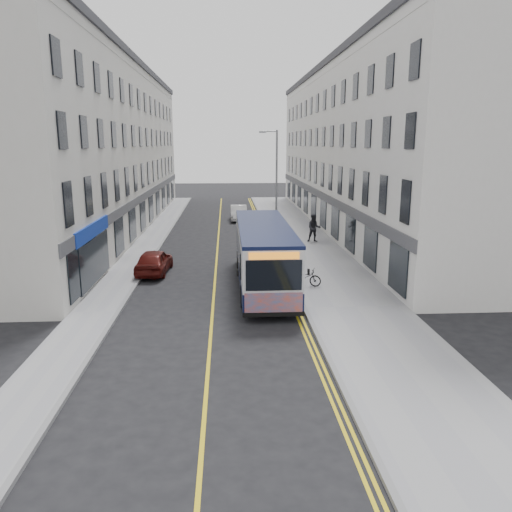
{
  "coord_description": "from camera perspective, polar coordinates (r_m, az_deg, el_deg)",
  "views": [
    {
      "loc": [
        0.66,
        -21.69,
        7.09
      ],
      "look_at": [
        2.1,
        2.5,
        1.6
      ],
      "focal_mm": 35.0,
      "sensor_mm": 36.0,
      "label": 1
    }
  ],
  "objects": [
    {
      "name": "car_maroon",
      "position": [
        28.28,
        -11.57,
        -0.59
      ],
      "size": [
        1.87,
        4.11,
        1.37
      ],
      "primitive_type": "imported",
      "rotation": [
        0.0,
        0.0,
        3.08
      ],
      "color": "#50110D",
      "rests_on": "ground"
    },
    {
      "name": "pedestrian_far",
      "position": [
        36.21,
        6.65,
        3.19
      ],
      "size": [
        1.03,
        0.83,
        2.0
      ],
      "primitive_type": "imported",
      "rotation": [
        0.0,
        0.0,
        -0.08
      ],
      "color": "black",
      "rests_on": "pavement_east"
    },
    {
      "name": "ground",
      "position": [
        22.83,
        -4.92,
        -5.38
      ],
      "size": [
        140.0,
        140.0,
        0.0
      ],
      "primitive_type": "plane",
      "color": "black",
      "rests_on": "ground"
    },
    {
      "name": "road_dbl_yellow_inner",
      "position": [
        34.55,
        1.47,
        0.92
      ],
      "size": [
        0.1,
        64.0,
        0.01
      ],
      "primitive_type": "cube",
      "color": "gold",
      "rests_on": "ground"
    },
    {
      "name": "terrace_east",
      "position": [
        44.05,
        11.08,
        11.76
      ],
      "size": [
        6.0,
        46.0,
        13.0
      ],
      "primitive_type": "cube",
      "color": "white",
      "rests_on": "ground"
    },
    {
      "name": "kerb_east",
      "position": [
        34.57,
        2.21,
        1.03
      ],
      "size": [
        0.18,
        64.0,
        0.13
      ],
      "primitive_type": "cube",
      "color": "slate",
      "rests_on": "ground"
    },
    {
      "name": "city_bus",
      "position": [
        24.95,
        0.87,
        0.37
      ],
      "size": [
        2.55,
        10.92,
        3.17
      ],
      "color": "black",
      "rests_on": "ground"
    },
    {
      "name": "pedestrian_near",
      "position": [
        35.09,
        3.0,
        2.81
      ],
      "size": [
        0.68,
        0.46,
        1.83
      ],
      "primitive_type": "imported",
      "rotation": [
        0.0,
        0.0,
        0.03
      ],
      "color": "olive",
      "rests_on": "pavement_east"
    },
    {
      "name": "pavement_east",
      "position": [
        34.86,
        5.9,
        1.06
      ],
      "size": [
        4.5,
        64.0,
        0.12
      ],
      "primitive_type": "cube",
      "color": "gray",
      "rests_on": "ground"
    },
    {
      "name": "bicycle",
      "position": [
        25.04,
        5.53,
        -2.4
      ],
      "size": [
        1.81,
        1.14,
        0.9
      ],
      "primitive_type": "imported",
      "rotation": [
        0.0,
        0.0,
        1.22
      ],
      "color": "black",
      "rests_on": "pavement_east"
    },
    {
      "name": "streetlamp",
      "position": [
        35.96,
        2.23,
        8.44
      ],
      "size": [
        1.32,
        0.18,
        8.0
      ],
      "color": "gray",
      "rests_on": "ground"
    },
    {
      "name": "pavement_west",
      "position": [
        34.88,
        -12.67,
        0.82
      ],
      "size": [
        2.0,
        64.0,
        0.12
      ],
      "primitive_type": "cube",
      "color": "gray",
      "rests_on": "ground"
    },
    {
      "name": "kerb_west",
      "position": [
        34.73,
        -11.04,
        0.85
      ],
      "size": [
        0.18,
        64.0,
        0.13
      ],
      "primitive_type": "cube",
      "color": "slate",
      "rests_on": "ground"
    },
    {
      "name": "terrace_west",
      "position": [
        43.77,
        -16.49,
        11.48
      ],
      "size": [
        6.0,
        46.0,
        13.0
      ],
      "primitive_type": "cube",
      "color": "silver",
      "rests_on": "ground"
    },
    {
      "name": "road_centre_line",
      "position": [
        34.43,
        -4.43,
        0.85
      ],
      "size": [
        0.12,
        64.0,
        0.01
      ],
      "primitive_type": "cube",
      "color": "gold",
      "rests_on": "ground"
    },
    {
      "name": "road_dbl_yellow_outer",
      "position": [
        34.56,
        1.8,
        0.92
      ],
      "size": [
        0.1,
        64.0,
        0.01
      ],
      "primitive_type": "cube",
      "color": "gold",
      "rests_on": "ground"
    },
    {
      "name": "car_white",
      "position": [
        46.97,
        -1.99,
        4.94
      ],
      "size": [
        1.51,
        4.27,
        1.4
      ],
      "primitive_type": "imported",
      "rotation": [
        0.0,
        0.0,
        0.01
      ],
      "color": "silver",
      "rests_on": "ground"
    }
  ]
}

